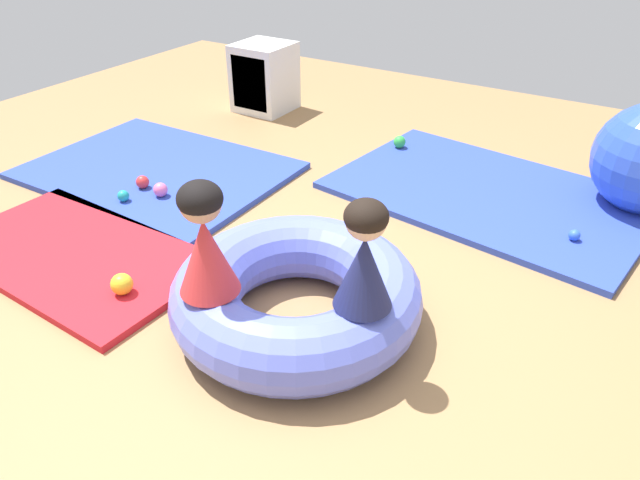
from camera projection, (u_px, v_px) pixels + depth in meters
name	position (u px, v px, depth m)	size (l,w,h in m)	color
ground_plane	(285.00, 334.00, 2.64)	(8.00, 8.00, 0.00)	#9E7549
gym_mat_center_rear	(76.00, 255.00, 3.16)	(1.46, 0.81, 0.04)	red
gym_mat_near_left	(488.00, 194.00, 3.76)	(1.89, 1.23, 0.04)	#2D47B7
gym_mat_far_left	(158.00, 171.00, 4.06)	(1.69, 1.24, 0.04)	#2D47B7
inflatable_cushion	(296.00, 295.00, 2.63)	(1.12, 1.12, 0.31)	#6070E5
child_in_red	(205.00, 240.00, 2.28)	(0.29, 0.29, 0.48)	red
child_in_navy	(364.00, 256.00, 2.21)	(0.26, 0.26, 0.46)	navy
play_ball_pink	(160.00, 190.00, 3.67)	(0.09, 0.09, 0.09)	pink
play_ball_blue	(574.00, 235.00, 3.23)	(0.06, 0.06, 0.06)	blue
play_ball_teal	(123.00, 196.00, 3.62)	(0.07, 0.07, 0.07)	teal
play_ball_red	(143.00, 182.00, 3.77)	(0.08, 0.08, 0.08)	red
play_ball_green	(400.00, 142.00, 4.33)	(0.09, 0.09, 0.09)	green
play_ball_yellow	(122.00, 284.00, 2.81)	(0.11, 0.11, 0.11)	yellow
storage_cube	(263.00, 78.00, 5.01)	(0.44, 0.44, 0.56)	silver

